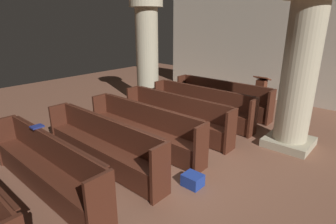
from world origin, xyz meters
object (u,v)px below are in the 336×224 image
Objects in this scene: lectern at (260,95)px; hymn_book at (37,127)px; pillar_far_side at (147,51)px; pew_row_5 at (46,165)px; pew_row_1 at (201,104)px; pew_row_4 at (102,143)px; pillar_aisle_side at (300,68)px; pew_row_0 at (222,96)px; kneeler_box_blue at (193,180)px; pew_row_3 at (144,126)px; pew_row_2 at (176,114)px.

lectern is 6.75m from hymn_book.
hymn_book is at bearing -68.19° from pillar_far_side.
pew_row_5 is at bearing -96.43° from lectern.
pillar_far_side is at bearing 173.61° from pew_row_1.
pillar_aisle_side is at bearing 54.20° from pew_row_4.
pew_row_1 is 15.51× the size of hymn_book.
pillar_aisle_side reaches higher than pew_row_0.
lectern reaches higher than kneeler_box_blue.
pew_row_5 is 0.92× the size of pillar_aisle_side.
pew_row_3 is 1.00× the size of pew_row_5.
pew_row_4 is (0.00, -3.37, 0.00)m from pew_row_1.
hymn_book is (-0.58, -2.06, 0.47)m from pew_row_3.
pew_row_0 is 15.51× the size of hymn_book.
hymn_book is (-0.58, -5.44, 0.47)m from pew_row_0.
hymn_book is (-0.58, -3.19, 0.47)m from pew_row_2.
hymn_book reaches higher than pew_row_3.
pew_row_3 is at bearing -90.00° from pew_row_2.
pew_row_3 is at bearing -99.56° from lectern.
pew_row_2 is at bearing -154.74° from pillar_aisle_side.
pew_row_1 is at bearing -179.16° from pillar_aisle_side.
lectern is at bearing 56.66° from pew_row_0.
pillar_far_side is 3.20× the size of lectern.
pew_row_4 is (0.00, -4.50, 0.00)m from pew_row_0.
pew_row_2 is 3.49m from lectern.
pew_row_1 reaches higher than kneeler_box_blue.
pillar_aisle_side reaches higher than pew_row_4.
pew_row_3 reaches higher than kneeler_box_blue.
pew_row_5 is at bearing -90.00° from pew_row_4.
pillar_far_side is (-2.41, 3.64, 1.29)m from pew_row_4.
pillar_far_side is 5.00m from hymn_book.
kneeler_box_blue is at bearing 19.63° from pew_row_4.
pew_row_0 is at bearing 90.00° from pew_row_5.
pew_row_4 is at bearing -56.53° from pillar_far_side.
pew_row_0 is 1.39m from lectern.
pew_row_0 and pew_row_3 have the same top height.
pew_row_4 is 4.55m from pillar_far_side.
pew_row_5 is at bearing -17.82° from hymn_book.
pew_row_4 is 1.00× the size of pew_row_5.
kneeler_box_blue is at bearing -104.44° from pillar_aisle_side.
lectern is at bearing 71.52° from pew_row_1.
pew_row_1 is at bearing -90.00° from pew_row_0.
pew_row_2 is at bearing 79.77° from hymn_book.
pew_row_5 is (0.00, -5.62, 0.00)m from pew_row_0.
pillar_aisle_side reaches higher than pew_row_1.
pew_row_2 is at bearing 90.00° from pew_row_5.
pew_row_2 is at bearing 90.00° from pew_row_4.
hymn_book reaches higher than pew_row_1.
pillar_far_side is at bearing 133.72° from pew_row_3.
hymn_book is (-1.34, -6.60, 0.53)m from lectern.
pew_row_2 is 15.51× the size of hymn_book.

